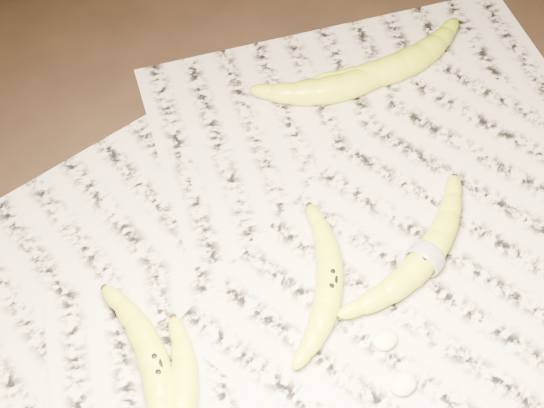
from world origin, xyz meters
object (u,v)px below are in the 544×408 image
banana_center (329,283)px  banana_upper_a (342,85)px  banana_left_a (156,369)px  banana_taped (426,257)px  banana_upper_b (402,63)px

banana_center → banana_upper_a: 0.29m
banana_center → banana_left_a: bearing=124.9°
banana_taped → banana_upper_b: 0.30m
banana_taped → banana_upper_a: 0.27m
banana_center → banana_upper_a: banana_upper_a is taller
banana_left_a → banana_upper_b: banana_upper_b is taller
banana_taped → banana_center: bearing=145.7°
banana_center → banana_taped: bearing=-67.2°
banana_center → banana_upper_b: (0.27, 0.22, 0.00)m
banana_left_a → banana_upper_a: (0.39, 0.21, 0.00)m
banana_left_a → banana_upper_b: bearing=-52.1°
banana_upper_a → banana_upper_b: bearing=6.9°
banana_left_a → banana_center: (0.21, -0.01, -0.00)m
banana_center → banana_upper_b: 0.35m
banana_left_a → banana_taped: bearing=-83.5°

